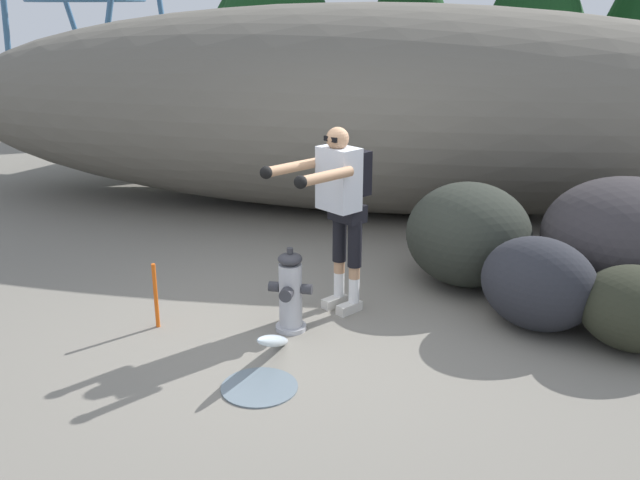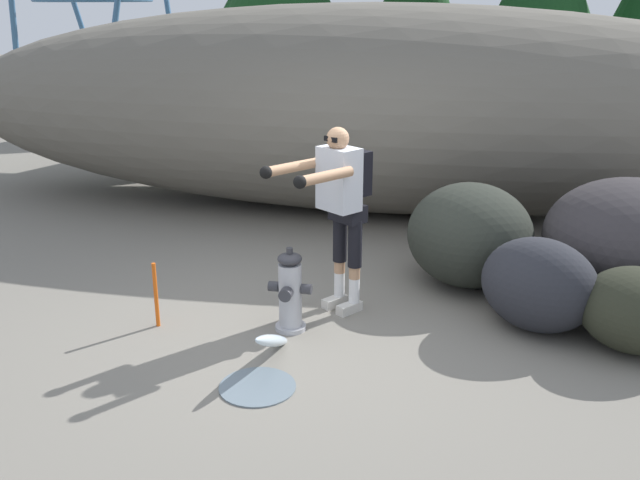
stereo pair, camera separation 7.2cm
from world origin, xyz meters
The scene contains 10 objects.
ground_plane centered at (0.00, 0.00, -0.02)m, with size 56.00×56.00×0.04m, color slate.
dirt_embankment centered at (0.00, 3.79, 1.37)m, with size 12.30×3.20×2.74m, color #666056.
fire_hydrant centered at (-0.16, -0.19, 0.35)m, with size 0.38×0.33×0.77m.
hydrant_water_jet centered at (-0.16, -0.90, 0.13)m, with size 0.58×1.18×0.53m.
utility_worker centered at (0.19, 0.29, 1.11)m, with size 0.89×1.01×1.74m.
boulder_large centered at (2.86, 1.24, 0.58)m, with size 1.63×1.70×1.16m, color #322F31.
boulder_mid centered at (1.96, 0.29, 0.41)m, with size 1.04×0.83×0.83m, color #26272D.
boulder_small centered at (1.35, 1.23, 0.52)m, with size 1.28×1.25×1.05m, color #292D26.
boulder_outlier centered at (2.73, 0.07, 0.35)m, with size 0.93×0.93×0.69m, color #282A1E.
survey_stake centered at (-1.34, -0.37, 0.30)m, with size 0.04×0.04×0.60m, color #E55914.
Camera 2 is at (1.28, -5.68, 2.78)m, focal length 39.62 mm.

